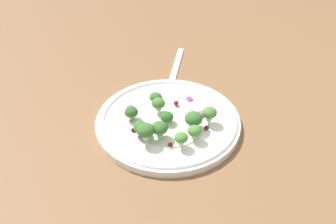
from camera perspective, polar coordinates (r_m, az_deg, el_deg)
The scene contains 25 objects.
ground_plane at distance 66.03cm, azimuth 0.30°, elevation -1.35°, with size 180.00×180.00×2.00cm, color brown.
plate at distance 63.16cm, azimuth 0.00°, elevation -1.31°, with size 23.86×23.86×1.70cm.
dressing_pool at distance 62.88cm, azimuth 0.00°, elevation -1.00°, with size 13.84×13.84×0.20cm, color white.
broccoli_floret_0 at distance 61.17cm, azimuth 6.21°, elevation -0.15°, with size 2.37×2.37×2.40cm.
broccoli_floret_1 at distance 57.13cm, azimuth -3.36°, elevation -2.80°, with size 2.71×2.71×2.74cm.
broccoli_floret_2 at distance 62.98cm, azimuth -1.45°, elevation 1.30°, with size 2.23×2.23×2.26cm.
broccoli_floret_3 at distance 58.01cm, azimuth 4.00°, elevation -2.87°, with size 2.13×2.13×2.15cm.
broccoli_floret_4 at distance 59.80cm, azimuth 3.85°, elevation -1.04°, with size 2.82×2.82×2.86cm.
broccoli_floret_5 at distance 58.00cm, azimuth -1.25°, elevation -2.44°, with size 2.54×2.54×2.57cm.
broccoli_floret_6 at distance 58.81cm, azimuth -4.08°, elevation -2.34°, with size 2.32×2.32×2.35cm.
broccoli_floret_7 at distance 61.98cm, azimuth -5.50°, elevation -0.06°, with size 2.21×2.21×2.24cm.
broccoli_floret_8 at distance 61.23cm, azimuth -0.16°, elevation -0.77°, with size 2.12×2.12×2.15cm.
broccoli_floret_9 at distance 56.66cm, azimuth 1.97°, elevation -3.90°, with size 2.04×2.04×2.07cm.
broccoli_floret_10 at distance 65.51cm, azimuth -2.06°, elevation 2.10°, with size 2.08×2.08×2.11cm.
cranberry_0 at distance 60.68cm, azimuth 5.74°, elevation -2.39°, with size 0.78×0.78×0.78cm, color maroon.
cranberry_1 at distance 60.43cm, azimuth -5.18°, elevation -2.71°, with size 0.75×0.75×0.75cm, color #4C0A14.
cranberry_2 at distance 65.13cm, azimuth 1.27°, elevation 1.31°, with size 0.85×0.85×0.85cm, color maroon.
cranberry_3 at distance 59.72cm, azimuth -4.00°, elevation -2.85°, with size 0.82×0.82×0.82cm, color maroon.
cranberry_4 at distance 57.56cm, azimuth 0.34°, elevation -4.83°, with size 0.71×0.71×0.71cm, color #4C0A14.
onion_bit_0 at distance 67.11cm, azimuth -1.38°, elevation 2.36°, with size 1.13×0.93×0.46cm, color #934C84.
onion_bit_1 at distance 64.80cm, azimuth -5.60°, elevation 0.72°, with size 1.06×1.13×0.31cm, color #A35B93.
onion_bit_2 at distance 67.02cm, azimuth 3.23°, elevation 1.90°, with size 0.88×1.12×0.36cm, color #843D75.
onion_bit_3 at distance 58.96cm, azimuth -3.93°, elevation -3.66°, with size 1.15×0.80×0.41cm, color #934C84.
onion_bit_4 at distance 63.45cm, azimuth 4.91°, elevation -0.31°, with size 1.14×1.08×0.56cm, color #A35B93.
fork at distance 75.94cm, azimuth 0.87°, elevation 5.70°, with size 16.78×11.28×0.50cm.
Camera 1 is at (38.58, 33.26, 41.02)cm, focal length 40.86 mm.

